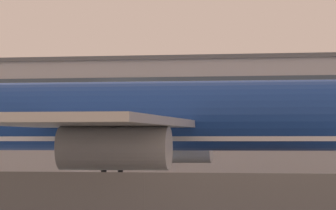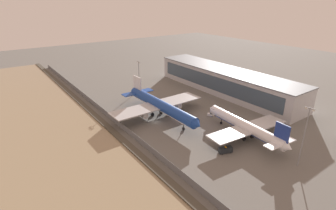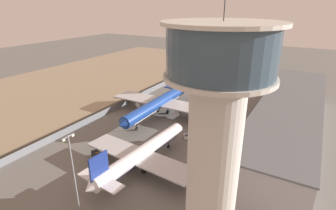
{
  "view_description": "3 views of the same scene",
  "coord_description": "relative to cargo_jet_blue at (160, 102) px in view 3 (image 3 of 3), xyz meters",
  "views": [
    {
      "loc": [
        10.35,
        -64.77,
        4.41
      ],
      "look_at": [
        -2.91,
        6.23,
        7.0
      ],
      "focal_mm": 105.0,
      "sensor_mm": 36.0,
      "label": 1
    },
    {
      "loc": [
        93.92,
        -60.54,
        54.37
      ],
      "look_at": [
        -3.33,
        9.73,
        5.31
      ],
      "focal_mm": 28.0,
      "sensor_mm": 36.0,
      "label": 2
    },
    {
      "loc": [
        90.13,
        64.15,
        48.3
      ],
      "look_at": [
        -6.5,
        8.26,
        4.46
      ],
      "focal_mm": 28.0,
      "sensor_mm": 36.0,
      "label": 3
    }
  ],
  "objects": [
    {
      "name": "ops_van",
      "position": [
        41.96,
        1.69,
        -4.68
      ],
      "size": [
        3.75,
        5.6,
        2.48
      ],
      "color": "#1E2328",
      "rests_on": "ground"
    },
    {
      "name": "terminal_building",
      "position": [
        -6.81,
        53.16,
        1.27
      ],
      "size": [
        100.99,
        20.89,
        14.43
      ],
      "color": "#B2B2B7",
      "rests_on": "ground"
    },
    {
      "name": "baggage_tug",
      "position": [
        14.62,
        20.63,
        -5.15
      ],
      "size": [
        3.56,
        3.08,
        1.8
      ],
      "color": "white",
      "rests_on": "ground"
    },
    {
      "name": "shoreline_seawall",
      "position": [
        4.28,
        -25.89,
        -5.71
      ],
      "size": [
        320.0,
        3.0,
        0.5
      ],
      "color": "#474238",
      "rests_on": "ground"
    },
    {
      "name": "apron_light_mast_apron_east",
      "position": [
        62.51,
        15.81,
        6.38
      ],
      "size": [
        3.2,
        0.4,
        22.1
      ],
      "color": "gray",
      "rests_on": "ground"
    },
    {
      "name": "waterfront_lagoon",
      "position": [
        4.28,
        -76.39,
        -5.95
      ],
      "size": [
        320.0,
        98.0,
        0.01
      ],
      "color": "#937F60",
      "rests_on": "ground"
    },
    {
      "name": "passenger_jet_white",
      "position": [
        38.33,
        17.08,
        -0.9
      ],
      "size": [
        44.51,
        38.2,
        13.24
      ],
      "color": "white",
      "rests_on": "ground"
    },
    {
      "name": "ground_plane",
      "position": [
        4.28,
        -5.39,
        -5.96
      ],
      "size": [
        500.0,
        500.0,
        0.0
      ],
      "primitive_type": "plane",
      "color": "#66635E"
    },
    {
      "name": "perimeter_fence",
      "position": [
        4.28,
        -21.39,
        -4.57
      ],
      "size": [
        280.0,
        0.1,
        2.77
      ],
      "color": "slate",
      "rests_on": "ground"
    },
    {
      "name": "apron_light_mast_apron_west",
      "position": [
        -39.88,
        11.59,
        4.68
      ],
      "size": [
        3.2,
        0.4,
        18.76
      ],
      "color": "gray",
      "rests_on": "ground"
    },
    {
      "name": "cargo_jet_blue",
      "position": [
        0.0,
        0.0,
        0.0
      ],
      "size": [
        56.14,
        48.14,
        15.62
      ],
      "color": "#193D93",
      "rests_on": "ground"
    },
    {
      "name": "control_tower",
      "position": [
        67.04,
        49.56,
        22.07
      ],
      "size": [
        13.2,
        13.2,
        48.89
      ],
      "color": "beige",
      "rests_on": "ground"
    }
  ]
}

